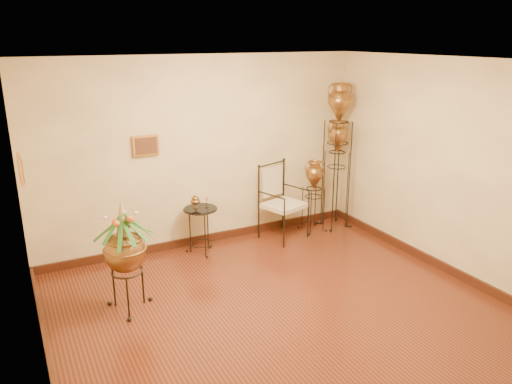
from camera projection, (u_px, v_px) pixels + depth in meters
name	position (u px, v px, depth m)	size (l,w,h in m)	color
ground	(289.00, 319.00, 5.59)	(5.00, 5.00, 0.00)	#5B2915
room_shell	(292.00, 170.00, 5.07)	(5.02, 5.02, 2.81)	beige
amphora_tall	(337.00, 155.00, 7.99)	(0.54, 0.54, 2.36)	black
amphora_mid	(336.00, 173.00, 8.08)	(0.45, 0.45, 1.79)	black
amphora_short	(314.00, 196.00, 7.99)	(0.38, 0.38, 1.18)	black
planter_urn	(125.00, 248.00, 5.58)	(0.87, 0.87, 1.38)	black
armchair	(284.00, 202.00, 7.68)	(0.81, 0.78, 1.17)	black
side_table	(201.00, 229.00, 7.21)	(0.59, 0.59, 0.87)	black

